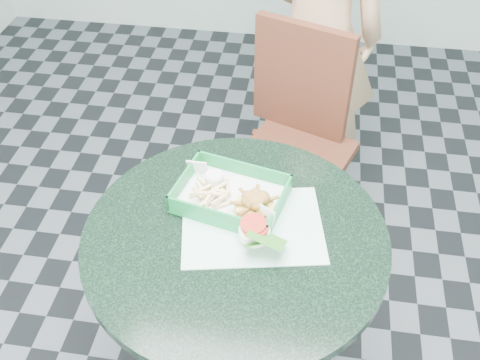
# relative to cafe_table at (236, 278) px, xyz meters

# --- Properties ---
(cafe_table) EXTENTS (0.82, 0.82, 0.75)m
(cafe_table) POSITION_rel_cafe_table_xyz_m (0.00, 0.00, 0.00)
(cafe_table) COLOR black
(cafe_table) RESTS_ON floor
(dining_chair) EXTENTS (0.40, 0.40, 0.93)m
(dining_chair) POSITION_rel_cafe_table_xyz_m (0.12, 0.79, -0.05)
(dining_chair) COLOR #3D2011
(dining_chair) RESTS_ON floor
(diner_person) EXTENTS (0.56, 0.37, 1.50)m
(diner_person) POSITION_rel_cafe_table_xyz_m (0.16, 1.14, 0.17)
(diner_person) COLOR #DDAB7E
(diner_person) RESTS_ON floor
(placemat) EXTENTS (0.42, 0.35, 0.00)m
(placemat) POSITION_rel_cafe_table_xyz_m (0.04, 0.03, 0.17)
(placemat) COLOR #A5D7CA
(placemat) RESTS_ON cafe_table
(food_basket) EXTENTS (0.29, 0.21, 0.06)m
(food_basket) POSITION_rel_cafe_table_xyz_m (-0.03, 0.12, 0.19)
(food_basket) COLOR #137A37
(food_basket) RESTS_ON placemat
(crab_sandwich) EXTENTS (0.11, 0.11, 0.07)m
(crab_sandwich) POSITION_rel_cafe_table_xyz_m (0.05, 0.10, 0.22)
(crab_sandwich) COLOR #DFBC4F
(crab_sandwich) RESTS_ON food_basket
(fries_pile) EXTENTS (0.14, 0.14, 0.04)m
(fries_pile) POSITION_rel_cafe_table_xyz_m (-0.08, 0.10, 0.21)
(fries_pile) COLOR #FFDD96
(fries_pile) RESTS_ON food_basket
(sauce_ramekin) EXTENTS (0.05, 0.05, 0.03)m
(sauce_ramekin) POSITION_rel_cafe_table_xyz_m (-0.09, 0.14, 0.22)
(sauce_ramekin) COLOR silver
(sauce_ramekin) RESTS_ON food_basket
(garnish_cup) EXTENTS (0.12, 0.12, 0.05)m
(garnish_cup) POSITION_rel_cafe_table_xyz_m (0.09, -0.00, 0.21)
(garnish_cup) COLOR white
(garnish_cup) RESTS_ON food_basket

